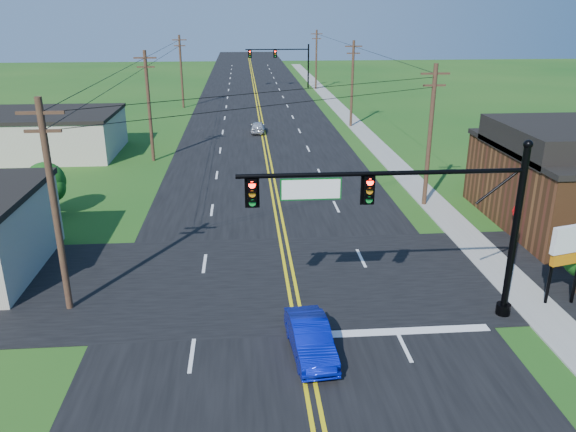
{
  "coord_description": "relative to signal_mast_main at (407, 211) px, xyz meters",
  "views": [
    {
      "loc": [
        -1.86,
        -11.89,
        12.1
      ],
      "look_at": [
        -0.1,
        10.0,
        3.95
      ],
      "focal_mm": 35.0,
      "sensor_mm": 36.0,
      "label": 1
    }
  ],
  "objects": [
    {
      "name": "road_main",
      "position": [
        -4.34,
        42.0,
        -4.73
      ],
      "size": [
        16.0,
        220.0,
        0.04
      ],
      "primitive_type": "cube",
      "color": "black",
      "rests_on": "ground"
    },
    {
      "name": "road_cross",
      "position": [
        -4.34,
        4.0,
        -4.73
      ],
      "size": [
        70.0,
        10.0,
        0.04
      ],
      "primitive_type": "cube",
      "color": "black",
      "rests_on": "ground"
    },
    {
      "name": "sidewalk",
      "position": [
        6.16,
        32.0,
        -4.71
      ],
      "size": [
        2.0,
        160.0,
        0.08
      ],
      "primitive_type": "cube",
      "color": "gray",
      "rests_on": "ground"
    },
    {
      "name": "signal_mast_main",
      "position": [
        0.0,
        0.0,
        0.0
      ],
      "size": [
        11.3,
        0.6,
        7.48
      ],
      "color": "black",
      "rests_on": "ground"
    },
    {
      "name": "signal_mast_far",
      "position": [
        0.1,
        72.0,
        -0.2
      ],
      "size": [
        10.98,
        0.6,
        7.48
      ],
      "color": "black",
      "rests_on": "ground"
    },
    {
      "name": "cream_bldg_far",
      "position": [
        -23.34,
        30.0,
        -2.89
      ],
      "size": [
        12.2,
        9.2,
        3.7
      ],
      "color": "#BBB59F",
      "rests_on": "ground"
    },
    {
      "name": "utility_pole_left_a",
      "position": [
        -13.84,
        2.0,
        -0.03
      ],
      "size": [
        1.8,
        0.28,
        9.0
      ],
      "color": "#3A231A",
      "rests_on": "ground"
    },
    {
      "name": "utility_pole_left_b",
      "position": [
        -13.84,
        27.0,
        -0.03
      ],
      "size": [
        1.8,
        0.28,
        9.0
      ],
      "color": "#3A231A",
      "rests_on": "ground"
    },
    {
      "name": "utility_pole_left_c",
      "position": [
        -13.84,
        54.0,
        -0.03
      ],
      "size": [
        1.8,
        0.28,
        9.0
      ],
      "color": "#3A231A",
      "rests_on": "ground"
    },
    {
      "name": "utility_pole_right_a",
      "position": [
        5.46,
        14.0,
        -0.03
      ],
      "size": [
        1.8,
        0.28,
        9.0
      ],
      "color": "#3A231A",
      "rests_on": "ground"
    },
    {
      "name": "utility_pole_right_b",
      "position": [
        5.46,
        40.0,
        -0.03
      ],
      "size": [
        1.8,
        0.28,
        9.0
      ],
      "color": "#3A231A",
      "rests_on": "ground"
    },
    {
      "name": "utility_pole_right_c",
      "position": [
        5.46,
        70.0,
        -0.03
      ],
      "size": [
        1.8,
        0.28,
        9.0
      ],
      "color": "#3A231A",
      "rests_on": "ground"
    },
    {
      "name": "tree_right_back",
      "position": [
        11.66,
        18.0,
        -2.15
      ],
      "size": [
        3.0,
        3.0,
        4.1
      ],
      "color": "#3A231A",
      "rests_on": "ground"
    },
    {
      "name": "tree_left",
      "position": [
        -18.34,
        14.0,
        -2.59
      ],
      "size": [
        2.4,
        2.4,
        3.37
      ],
      "color": "#3A231A",
      "rests_on": "ground"
    },
    {
      "name": "blue_car",
      "position": [
        -3.95,
        -2.22,
        -4.1
      ],
      "size": [
        1.71,
        4.04,
        1.3
      ],
      "primitive_type": "imported",
      "rotation": [
        0.0,
        0.0,
        0.09
      ],
      "color": "#0713A1",
      "rests_on": "ground"
    },
    {
      "name": "distant_car",
      "position": [
        -4.68,
        37.47,
        -4.16
      ],
      "size": [
        1.67,
        3.58,
        1.19
      ],
      "primitive_type": "imported",
      "rotation": [
        0.0,
        0.0,
        3.06
      ],
      "color": "silver",
      "rests_on": "ground"
    },
    {
      "name": "stop_sign",
      "position": [
        8.62,
        7.76,
        -3.21
      ],
      "size": [
        0.76,
        0.15,
        2.13
      ],
      "rotation": [
        0.0,
        0.0,
        0.15
      ],
      "color": "slate",
      "rests_on": "ground"
    },
    {
      "name": "pylon_sign",
      "position": [
        7.29,
        0.71,
        -2.09
      ],
      "size": [
        1.78,
        0.7,
        3.65
      ],
      "rotation": [
        0.0,
        0.0,
        0.26
      ],
      "color": "black",
      "rests_on": "ground"
    }
  ]
}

